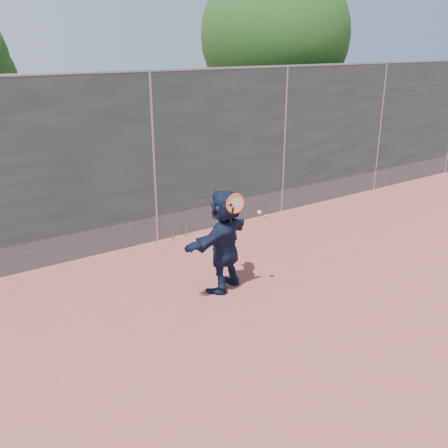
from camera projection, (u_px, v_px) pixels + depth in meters
ground at (282, 323)px, 6.51m from camera, size 80.00×80.00×0.00m
player at (224, 240)px, 7.18m from camera, size 1.47×0.95×1.51m
ball_ground at (266, 216)px, 10.39m from camera, size 0.07×0.07×0.07m
fence at (154, 156)px, 8.67m from camera, size 20.00×0.06×3.03m
swing_action at (237, 206)px, 6.87m from camera, size 0.54×0.21×0.51m
tree_right at (279, 40)px, 12.25m from camera, size 3.78×3.60×5.39m
weed_clump at (174, 232)px, 9.24m from camera, size 0.68×0.07×0.30m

